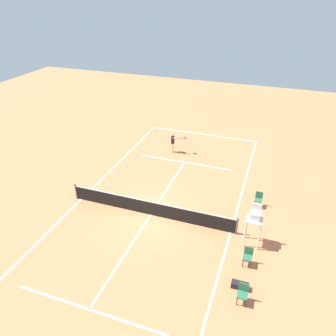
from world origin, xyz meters
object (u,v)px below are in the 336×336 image
object	(u,v)px
tennis_ball	(168,155)
equipment_bag	(240,285)
courtside_chair_mid	(259,199)
umpire_chair	(255,219)
player_serving	(173,141)
courtside_chair_far	(243,293)
courtside_chair_near	(248,256)

from	to	relation	value
tennis_ball	equipment_bag	size ratio (longest dim) A/B	0.09
tennis_ball	courtside_chair_mid	distance (m)	8.67
tennis_ball	equipment_bag	distance (m)	13.26
tennis_ball	equipment_bag	bearing A→B (deg)	123.53
umpire_chair	courtside_chair_mid	xyz separation A→B (m)	(0.04, -3.46, -1.07)
player_serving	tennis_ball	bearing A→B (deg)	-39.11
equipment_bag	courtside_chair_mid	bearing A→B (deg)	-90.65
courtside_chair_far	courtside_chair_mid	bearing A→B (deg)	-89.06
player_serving	courtside_chair_mid	distance (m)	8.84
player_serving	courtside_chair_mid	size ratio (longest dim) A/B	1.75
courtside_chair_near	courtside_chair_far	world-z (taller)	same
courtside_chair_far	equipment_bag	size ratio (longest dim) A/B	1.25
umpire_chair	equipment_bag	size ratio (longest dim) A/B	3.17
player_serving	equipment_bag	bearing A→B (deg)	10.44
courtside_chair_mid	equipment_bag	bearing A→B (deg)	89.35
player_serving	courtside_chair_far	bearing A→B (deg)	9.67
courtside_chair_far	player_serving	bearing A→B (deg)	-59.47
umpire_chair	equipment_bag	bearing A→B (deg)	87.95
courtside_chair_near	courtside_chair_mid	size ratio (longest dim) A/B	1.00
courtside_chair_near	courtside_chair_mid	world-z (taller)	same
tennis_ball	equipment_bag	xyz separation A→B (m)	(-7.32, 11.05, 0.12)
umpire_chair	courtside_chair_near	bearing A→B (deg)	89.78
courtside_chair_near	courtside_chair_mid	bearing A→B (deg)	-89.65
umpire_chair	player_serving	bearing A→B (deg)	-49.93
umpire_chair	courtside_chair_near	xyz separation A→B (m)	(0.01, 1.55, -1.07)
tennis_ball	courtside_chair_mid	world-z (taller)	courtside_chair_mid
courtside_chair_mid	courtside_chair_near	bearing A→B (deg)	90.35
courtside_chair_mid	courtside_chair_far	world-z (taller)	same
umpire_chair	courtside_chair_mid	bearing A→B (deg)	-89.39
player_serving	courtside_chair_far	xyz separation A→B (m)	(-7.30, 12.39, -0.45)
courtside_chair_near	player_serving	bearing A→B (deg)	-54.55
player_serving	courtside_chair_mid	bearing A→B (deg)	33.62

